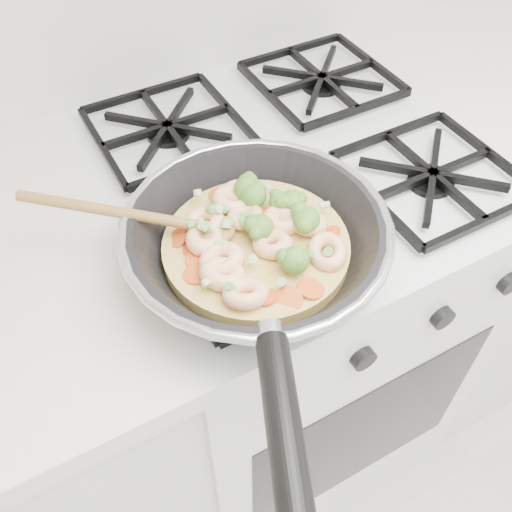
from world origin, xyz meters
TOP-DOWN VIEW (x-y plane):
  - stove at (0.00, 1.70)m, footprint 0.60×0.60m
  - skillet at (-0.16, 1.52)m, footprint 0.41×0.50m

SIDE VIEW (x-z plane):
  - stove at x=0.00m, z-range 0.00..0.92m
  - skillet at x=-0.16m, z-range 0.92..1.01m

